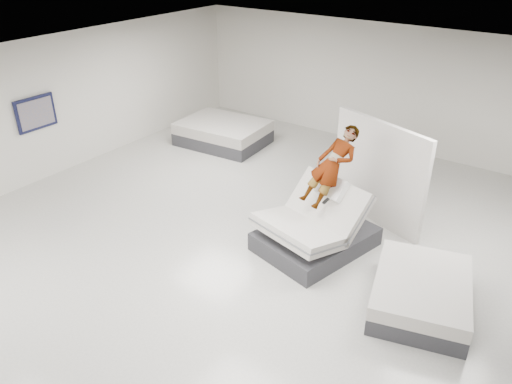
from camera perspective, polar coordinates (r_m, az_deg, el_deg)
room at (r=7.76m, az=-2.85°, el=-0.31°), size 14.00×14.04×3.20m
hero_bed at (r=9.19m, az=6.74°, el=-4.27°), size 1.95×2.32×1.34m
person at (r=8.99m, az=8.52°, el=1.20°), size 0.93×1.64×1.19m
remote at (r=8.71m, az=7.98°, el=-1.01°), size 0.08×0.15×0.08m
divider_panel at (r=10.03m, az=13.77°, el=2.15°), size 2.19×0.88×2.08m
flat_bed_right_far at (r=8.30m, az=18.32°, el=-10.91°), size 1.85×2.18×0.52m
flat_bed_left_far at (r=13.75m, az=-3.77°, el=6.76°), size 2.38×1.86×0.62m
wall_poster at (r=12.32m, az=-23.86°, el=8.24°), size 0.06×0.95×0.75m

